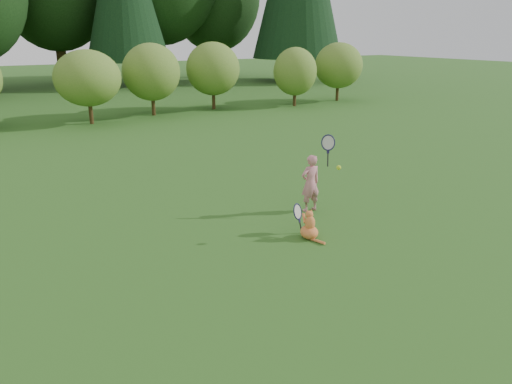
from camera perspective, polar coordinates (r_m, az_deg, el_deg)
ground at (r=7.36m, az=1.82°, el=-7.09°), size 100.00×100.00×0.00m
shrub_row at (r=19.06m, az=-19.84°, el=11.65°), size 28.00×3.00×2.80m
child at (r=8.97m, az=6.29°, el=1.16°), size 0.61×0.40×1.55m
cat at (r=7.87m, az=6.07°, el=-3.59°), size 0.40×0.67×0.63m
tennis_ball at (r=7.77m, az=9.44°, el=2.77°), size 0.07×0.07×0.07m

